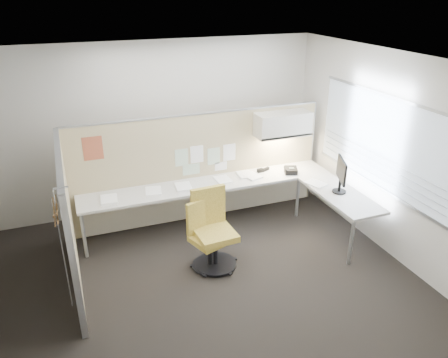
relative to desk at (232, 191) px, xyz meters
name	(u,v)px	position (x,y,z in m)	size (l,w,h in m)	color
floor	(199,277)	(-0.93, -1.13, -0.61)	(5.50, 4.50, 0.01)	black
ceiling	(192,62)	(-0.93, -1.13, 2.20)	(5.50, 4.50, 0.01)	white
wall_back	(155,128)	(-0.93, 1.12, 0.80)	(5.50, 0.02, 2.80)	beige
wall_front	(284,295)	(-0.93, -3.38, 0.80)	(5.50, 0.02, 2.80)	beige
wall_right	(383,153)	(1.82, -1.13, 0.80)	(0.02, 4.50, 2.80)	beige
window_pane	(383,143)	(1.79, -1.13, 0.95)	(0.01, 2.80, 1.30)	#A3B2BE
partition_back	(200,167)	(-0.38, 0.47, 0.27)	(4.10, 0.06, 1.75)	tan
partition_left	(69,222)	(-2.43, -0.63, 0.27)	(0.06, 2.20, 1.75)	tan
desk	(232,191)	(0.00, 0.00, 0.00)	(4.00, 2.07, 0.73)	beige
overhead_bin	(283,124)	(0.97, 0.26, 0.91)	(0.90, 0.36, 0.38)	beige
task_light_strip	(282,137)	(0.97, 0.26, 0.70)	(0.60, 0.06, 0.02)	#FFEABF
pinned_papers	(205,158)	(-0.30, 0.44, 0.43)	(1.01, 0.00, 0.47)	#8CBF8C
poster	(93,148)	(-1.98, 0.44, 0.82)	(0.28, 0.00, 0.35)	#FA511F
chair_left	(206,238)	(-0.74, -0.90, -0.17)	(0.55, 0.57, 0.93)	black
chair_right	(213,232)	(-0.64, -0.89, -0.10)	(0.57, 0.57, 1.08)	black
monitor	(341,174)	(1.37, -0.85, 0.43)	(0.22, 0.47, 0.52)	black
phone	(290,171)	(1.03, 0.04, 0.18)	(0.26, 0.25, 0.12)	black
stapler	(266,169)	(0.71, 0.29, 0.15)	(0.14, 0.04, 0.05)	black
tape_dispenser	(260,170)	(0.60, 0.26, 0.16)	(0.10, 0.06, 0.06)	black
coat_hook	(58,222)	(-2.51, -1.60, 0.82)	(0.18, 0.45, 1.35)	silver
paper_stack_0	(109,200)	(-1.87, 0.09, 0.15)	(0.23, 0.30, 0.04)	white
paper_stack_1	(153,191)	(-1.21, 0.16, 0.14)	(0.23, 0.30, 0.02)	white
paper_stack_2	(183,187)	(-0.76, 0.12, 0.15)	(0.23, 0.30, 0.04)	white
paper_stack_3	(223,179)	(-0.09, 0.19, 0.14)	(0.23, 0.30, 0.02)	white
paper_stack_4	(252,176)	(0.39, 0.14, 0.14)	(0.23, 0.30, 0.03)	white
paper_stack_5	(316,183)	(1.21, -0.47, 0.14)	(0.23, 0.30, 0.02)	white
paper_stack_6	(245,174)	(0.32, 0.24, 0.14)	(0.23, 0.30, 0.02)	white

